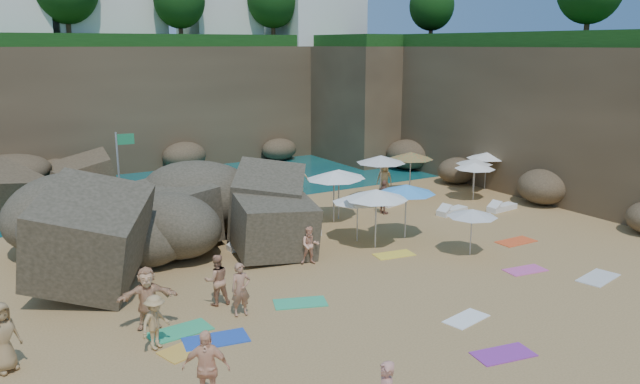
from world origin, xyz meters
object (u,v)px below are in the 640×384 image
person_stand_4 (384,179)px  person_stand_2 (300,177)px  parasol_0 (339,174)px  parasol_2 (475,166)px  rock_outcrop (177,250)px  person_stand_3 (384,197)px  person_stand_5 (185,189)px  parasol_1 (334,175)px  person_stand_1 (217,280)px  lounger_0 (246,246)px  flag_pole (121,166)px

person_stand_4 → person_stand_2: bearing=-173.4°
parasol_0 → person_stand_4: bearing=30.8°
parasol_2 → person_stand_4: bearing=133.6°
rock_outcrop → parasol_0: parasol_0 is taller
person_stand_3 → person_stand_5: (-7.65, 7.14, -0.11)m
parasol_1 → person_stand_1: parasol_1 is taller
person_stand_2 → person_stand_3: 6.56m
parasol_2 → person_stand_5: 15.39m
rock_outcrop → parasol_2: bearing=-0.2°
lounger_0 → person_stand_4: (10.54, 4.72, 0.76)m
rock_outcrop → lounger_0: bearing=-26.9°
rock_outcrop → person_stand_2: bearing=34.9°
parasol_0 → person_stand_4: parasol_0 is taller
parasol_1 → person_stand_3: size_ratio=1.53×
parasol_0 → person_stand_2: (1.31, 6.07, -1.43)m
parasol_0 → person_stand_1: (-8.78, -6.52, -1.37)m
person_stand_2 → person_stand_5: size_ratio=1.07×
parasol_1 → person_stand_1: (-8.28, -6.16, -1.41)m
rock_outcrop → flag_pole: flag_pole is taller
person_stand_4 → flag_pole: bearing=-138.4°
rock_outcrop → person_stand_1: 6.08m
parasol_1 → person_stand_5: bearing=123.8°
lounger_0 → person_stand_3: person_stand_3 is taller
flag_pole → person_stand_3: (11.35, -4.87, -1.89)m
parasol_2 → parasol_0: bearing=175.9°
person_stand_3 → flag_pole: bearing=66.5°
flag_pole → person_stand_2: size_ratio=2.75×
person_stand_2 → lounger_0: bearing=64.7°
rock_outcrop → person_stand_5: rock_outcrop is taller
flag_pole → person_stand_5: bearing=31.6°
rock_outcrop → parasol_1: 7.98m
lounger_0 → person_stand_4: 11.57m
rock_outcrop → lounger_0: 2.81m
rock_outcrop → person_stand_5: size_ratio=6.00×
person_stand_1 → person_stand_4: (13.67, 9.43, 0.04)m
parasol_0 → person_stand_5: size_ratio=1.74×
person_stand_4 → parasol_1: bearing=-100.7°
flag_pole → person_stand_4: flag_pole is taller
parasol_1 → parasol_2: (8.72, -0.23, -0.39)m
person_stand_1 → person_stand_4: bearing=-138.0°
parasol_0 → parasol_2: bearing=-4.1°
parasol_0 → parasol_2: (8.22, -0.59, -0.35)m
lounger_0 → person_stand_5: bearing=85.2°
person_stand_4 → person_stand_3: bearing=-79.0°
flag_pole → parasol_1: size_ratio=1.66×
lounger_0 → person_stand_2: 10.53m
parasol_1 → lounger_0: size_ratio=1.69×
rock_outcrop → parasol_2: 16.48m
rock_outcrop → person_stand_1: size_ratio=5.22×
person_stand_3 → parasol_1: bearing=89.0°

